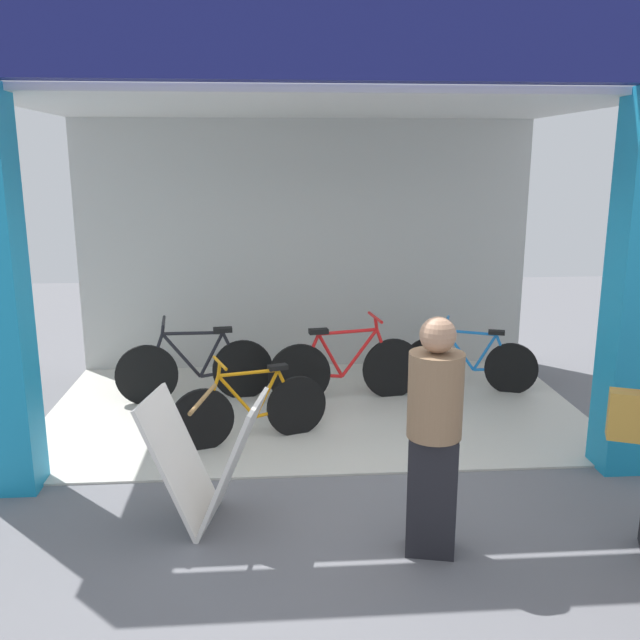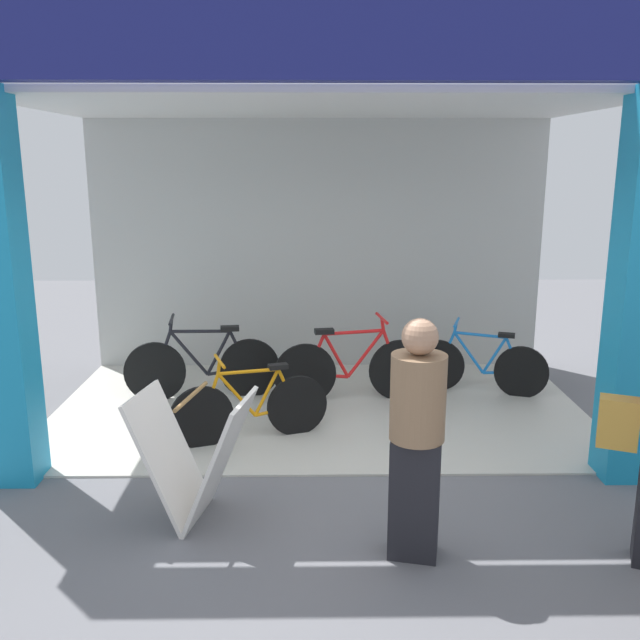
% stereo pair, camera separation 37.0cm
% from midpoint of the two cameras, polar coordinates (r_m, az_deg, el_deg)
% --- Properties ---
extents(ground_plane, '(18.98, 18.98, 0.00)m').
position_cam_midpoint_polar(ground_plane, '(5.79, 1.98, -12.99)').
color(ground_plane, slate).
rests_on(ground_plane, ground).
extents(shop_facade, '(5.69, 3.48, 3.89)m').
position_cam_midpoint_polar(shop_facade, '(6.81, 1.49, 9.13)').
color(shop_facade, beige).
rests_on(shop_facade, ground).
extents(bicycle_inside_0, '(1.69, 0.47, 0.94)m').
position_cam_midpoint_polar(bicycle_inside_0, '(7.35, 4.14, -4.09)').
color(bicycle_inside_0, black).
rests_on(bicycle_inside_0, ground).
extents(bicycle_inside_1, '(1.67, 0.46, 0.92)m').
position_cam_midpoint_polar(bicycle_inside_1, '(7.50, -8.35, -3.89)').
color(bicycle_inside_1, black).
rests_on(bicycle_inside_1, ground).
extents(bicycle_inside_2, '(1.43, 0.53, 0.82)m').
position_cam_midpoint_polar(bicycle_inside_2, '(7.84, 14.53, -3.73)').
color(bicycle_inside_2, black).
rests_on(bicycle_inside_2, ground).
extents(bicycle_inside_3, '(1.42, 0.54, 0.82)m').
position_cam_midpoint_polar(bicycle_inside_3, '(6.36, -4.12, -7.36)').
color(bicycle_inside_3, black).
rests_on(bicycle_inside_3, ground).
extents(sandwich_board_sign, '(0.91, 0.74, 0.96)m').
position_cam_midpoint_polar(sandwich_board_sign, '(5.03, -8.39, -11.33)').
color(sandwich_board_sign, silver).
rests_on(sandwich_board_sign, ground).
extents(pedestrian_0, '(0.42, 0.42, 1.61)m').
position_cam_midpoint_polar(pedestrian_0, '(4.49, 10.46, -9.58)').
color(pedestrian_0, black).
rests_on(pedestrian_0, ground).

